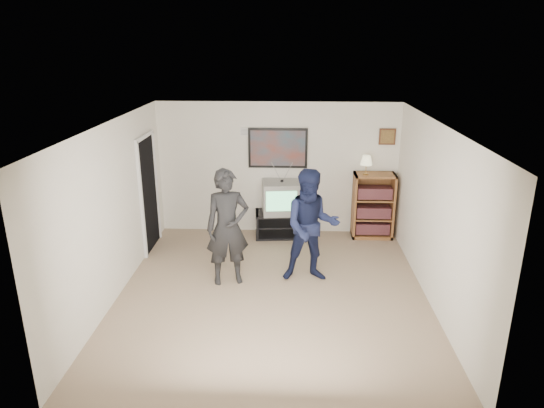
# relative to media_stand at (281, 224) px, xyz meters

# --- Properties ---
(room_shell) EXTENTS (4.51, 5.00, 2.51)m
(room_shell) POSITION_rel_media_stand_xyz_m (-0.07, -1.88, 1.01)
(room_shell) COLOR #735F49
(room_shell) RESTS_ON ground
(media_stand) EXTENTS (0.99, 0.61, 0.47)m
(media_stand) POSITION_rel_media_stand_xyz_m (0.00, 0.00, 0.00)
(media_stand) COLOR black
(media_stand) RESTS_ON room_shell
(crt_television) EXTENTS (0.77, 0.68, 0.60)m
(crt_television) POSITION_rel_media_stand_xyz_m (0.02, 0.00, 0.54)
(crt_television) COLOR gray
(crt_television) RESTS_ON media_stand
(bookshelf) EXTENTS (0.75, 0.43, 1.23)m
(bookshelf) POSITION_rel_media_stand_xyz_m (1.73, 0.05, 0.38)
(bookshelf) COLOR brown
(bookshelf) RESTS_ON room_shell
(table_lamp) EXTENTS (0.22, 0.22, 0.35)m
(table_lamp) POSITION_rel_media_stand_xyz_m (1.55, 0.02, 1.17)
(table_lamp) COLOR #EEEAB4
(table_lamp) RESTS_ON bookshelf
(person_tall) EXTENTS (0.74, 0.59, 1.79)m
(person_tall) POSITION_rel_media_stand_xyz_m (-0.75, -1.88, 0.66)
(person_tall) COLOR black
(person_tall) RESTS_ON room_shell
(person_short) EXTENTS (0.90, 0.72, 1.77)m
(person_short) POSITION_rel_media_stand_xyz_m (0.50, -1.75, 0.65)
(person_short) COLOR #141A39
(person_short) RESTS_ON room_shell
(controller_left) EXTENTS (0.05, 0.13, 0.04)m
(controller_left) POSITION_rel_media_stand_xyz_m (-0.76, -1.66, 0.92)
(controller_left) COLOR white
(controller_left) RESTS_ON person_tall
(controller_right) EXTENTS (0.04, 0.12, 0.04)m
(controller_right) POSITION_rel_media_stand_xyz_m (0.53, -1.48, 0.73)
(controller_right) COLOR white
(controller_right) RESTS_ON person_short
(poster) EXTENTS (1.10, 0.03, 0.75)m
(poster) POSITION_rel_media_stand_xyz_m (-0.07, 0.25, 1.41)
(poster) COLOR black
(poster) RESTS_ON room_shell
(air_vent) EXTENTS (0.28, 0.02, 0.14)m
(air_vent) POSITION_rel_media_stand_xyz_m (-0.62, 0.25, 1.71)
(air_vent) COLOR white
(air_vent) RESTS_ON room_shell
(small_picture) EXTENTS (0.30, 0.03, 0.30)m
(small_picture) POSITION_rel_media_stand_xyz_m (1.93, 0.25, 1.64)
(small_picture) COLOR #3D2013
(small_picture) RESTS_ON room_shell
(doorway) EXTENTS (0.03, 0.85, 2.00)m
(doorway) POSITION_rel_media_stand_xyz_m (-2.30, -0.63, 0.76)
(doorway) COLOR black
(doorway) RESTS_ON room_shell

